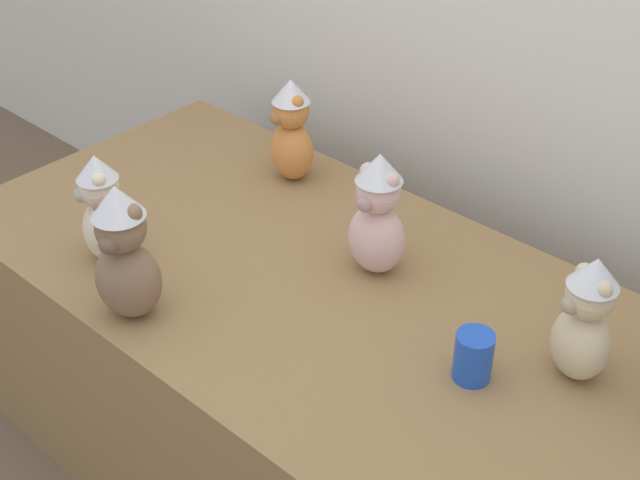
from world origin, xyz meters
TOP-DOWN VIEW (x-y plane):
  - display_table at (0.00, 0.25)m, footprint 1.91×0.92m
  - teddy_bear_sand at (0.59, 0.37)m, footprint 0.17×0.16m
  - teddy_bear_ginger at (-0.38, 0.56)m, footprint 0.16×0.15m
  - teddy_bear_mocha at (-0.23, -0.12)m, footprint 0.19×0.17m
  - teddy_bear_cream at (-0.45, -0.02)m, footprint 0.16×0.15m
  - teddy_bear_blush at (0.06, 0.38)m, footprint 0.14×0.13m
  - party_cup_blue at (0.44, 0.22)m, footprint 0.08×0.08m

SIDE VIEW (x-z plane):
  - display_table at x=0.00m, z-range 0.00..0.70m
  - party_cup_blue at x=0.44m, z-range 0.70..0.81m
  - teddy_bear_cream at x=-0.45m, z-range 0.70..0.98m
  - teddy_bear_sand at x=0.59m, z-range 0.70..0.99m
  - teddy_bear_ginger at x=-0.38m, z-range 0.70..1.00m
  - teddy_bear_blush at x=0.06m, z-range 0.70..1.01m
  - teddy_bear_mocha at x=-0.23m, z-range 0.70..1.03m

